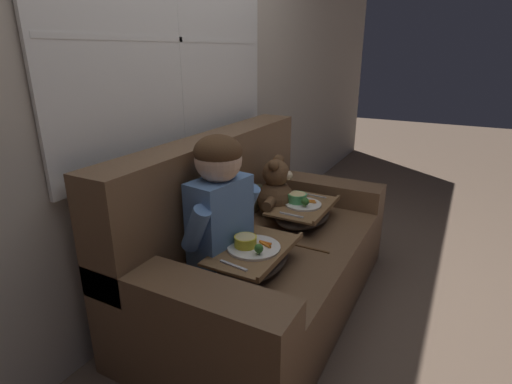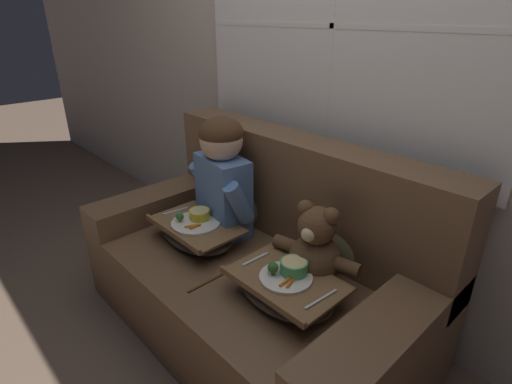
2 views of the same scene
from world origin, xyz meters
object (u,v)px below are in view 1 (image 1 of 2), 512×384
lap_tray_teddy (303,212)px  throw_pillow_behind_teddy (251,188)px  couch (256,250)px  throw_pillow_behind_child (191,224)px  lap_tray_child (254,257)px  child_figure (220,195)px  teddy_bear (277,192)px

lap_tray_teddy → throw_pillow_behind_teddy: bearing=90.0°
couch → throw_pillow_behind_child: (-0.31, 0.20, 0.24)m
couch → lap_tray_teddy: couch is taller
throw_pillow_behind_teddy → lap_tray_child: throw_pillow_behind_teddy is taller
child_figure → lap_tray_child: child_figure is taller
throw_pillow_behind_child → child_figure: 0.26m
teddy_bear → couch: bearing=-175.8°
throw_pillow_behind_teddy → lap_tray_teddy: size_ratio=0.73×
throw_pillow_behind_teddy → teddy_bear: (0.00, -0.18, 0.00)m
teddy_bear → lap_tray_teddy: size_ratio=0.89×
throw_pillow_behind_teddy → teddy_bear: size_ratio=0.82×
throw_pillow_behind_child → teddy_bear: 0.65m
lap_tray_teddy → lap_tray_child: bearing=-179.9°
couch → throw_pillow_behind_child: 0.44m
child_figure → teddy_bear: size_ratio=1.53×
throw_pillow_behind_teddy → lap_tray_child: (-0.63, -0.36, -0.10)m
child_figure → throw_pillow_behind_child: bearing=89.9°
throw_pillow_behind_child → couch: bearing=-32.9°
child_figure → teddy_bear: 0.65m
throw_pillow_behind_child → child_figure: size_ratio=0.55×
couch → throw_pillow_behind_child: size_ratio=4.87×
lap_tray_child → lap_tray_teddy: 0.63m
couch → lap_tray_child: couch is taller
throw_pillow_behind_child → lap_tray_child: 0.37m
lap_tray_child → lap_tray_teddy: lap_tray_teddy is taller
throw_pillow_behind_child → teddy_bear: size_ratio=0.84×
couch → lap_tray_teddy: (0.31, -0.15, 0.15)m
throw_pillow_behind_teddy → child_figure: (-0.63, -0.18, 0.19)m
teddy_bear → lap_tray_teddy: 0.20m
throw_pillow_behind_child → child_figure: bearing=-90.1°
lap_tray_teddy → couch: bearing=153.7°
throw_pillow_behind_child → lap_tray_child: throw_pillow_behind_child is taller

